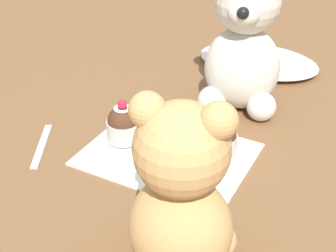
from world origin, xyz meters
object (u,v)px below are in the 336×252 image
at_px(teddy_bear_cream, 244,46).
at_px(teaspoon, 42,145).
at_px(cupcake_near_cream_bear, 220,137).
at_px(cupcake_near_tan_bear, 122,126).
at_px(teddy_bear_tan, 182,198).

relative_size(teddy_bear_cream, teaspoon, 2.11).
relative_size(cupcake_near_cream_bear, teaspoon, 0.52).
xyz_separation_m(cupcake_near_tan_bear, teaspoon, (-0.12, -0.07, -0.03)).
relative_size(cupcake_near_tan_bear, teaspoon, 0.59).
bearing_deg(cupcake_near_cream_bear, teaspoon, -155.20).
bearing_deg(teaspoon, teddy_bear_cream, 109.74).
distance_m(cupcake_near_cream_bear, teaspoon, 0.30).
height_order(teddy_bear_tan, cupcake_near_tan_bear, teddy_bear_tan).
height_order(teddy_bear_cream, teddy_bear_tan, teddy_bear_cream).
height_order(teddy_bear_cream, cupcake_near_tan_bear, teddy_bear_cream).
bearing_deg(teddy_bear_tan, teaspoon, -32.24).
xyz_separation_m(teddy_bear_tan, teaspoon, (-0.32, 0.12, -0.11)).
bearing_deg(cupcake_near_tan_bear, cupcake_near_cream_bear, 18.60).
xyz_separation_m(teddy_bear_cream, cupcake_near_tan_bear, (-0.13, -0.21, -0.09)).
height_order(teddy_bear_cream, cupcake_near_cream_bear, teddy_bear_cream).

